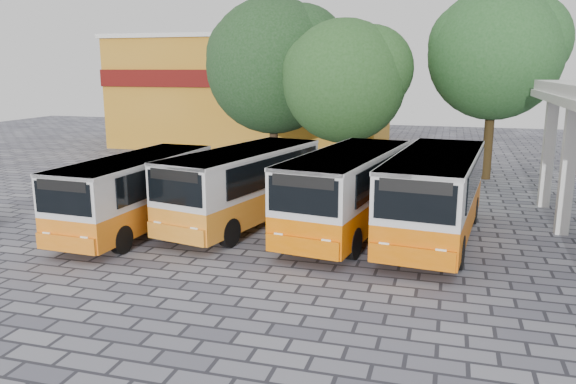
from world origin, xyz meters
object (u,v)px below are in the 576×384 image
(bus_centre_left, at_px, (244,182))
(bus_centre_right, at_px, (348,187))
(bus_far_right, at_px, (435,191))
(bus_far_left, at_px, (136,189))

(bus_centre_left, relative_size, bus_centre_right, 0.98)
(bus_centre_right, relative_size, bus_far_right, 0.99)
(bus_centre_left, xyz_separation_m, bus_centre_right, (4.00, -0.04, 0.05))
(bus_far_left, xyz_separation_m, bus_centre_right, (7.49, 1.85, 0.14))
(bus_centre_left, bearing_deg, bus_far_left, -139.10)
(bus_centre_right, bearing_deg, bus_far_left, -157.56)
(bus_far_left, xyz_separation_m, bus_centre_left, (3.49, 1.89, 0.09))
(bus_far_left, distance_m, bus_centre_right, 7.72)
(bus_centre_left, relative_size, bus_far_right, 0.97)
(bus_centre_left, xyz_separation_m, bus_far_right, (7.05, -0.03, 0.09))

